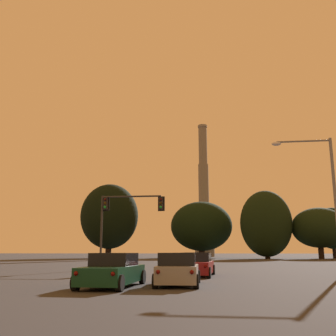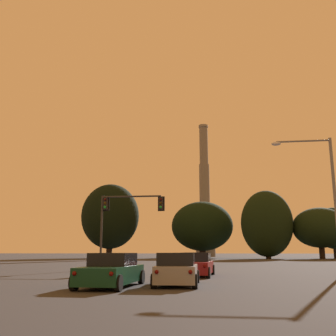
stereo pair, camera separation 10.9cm
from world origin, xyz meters
name	(u,v)px [view 1 (the left image)]	position (x,y,z in m)	size (l,w,h in m)	color
hatchback_center_lane_second	(178,270)	(-0.24, 16.04, 0.66)	(2.02, 4.15, 1.44)	gray
sedan_center_lane_front	(197,265)	(0.21, 22.97, 0.67)	(2.19, 4.78, 1.43)	maroon
sedan_left_lane_second	(113,271)	(-2.96, 15.00, 0.67)	(2.12, 4.76, 1.43)	#0F3823
traffic_light_overhead_left	(122,212)	(-6.49, 30.61, 4.74)	(5.59, 0.50, 6.19)	#2D2D30
street_lamp	(324,189)	(8.49, 24.27, 5.49)	(3.91, 0.36, 8.87)	slate
smokestack	(204,203)	(-2.52, 111.71, 15.19)	(5.51, 5.51, 38.79)	slate
treeline_far_left	(332,228)	(26.81, 90.56, 6.58)	(8.10, 7.29, 11.19)	black
treeline_center_left	(319,228)	(22.01, 82.43, 6.26)	(11.11, 10.00, 10.36)	black
treeline_left_mid	(201,226)	(-2.34, 88.26, 7.12)	(13.91, 12.52, 12.68)	black
treeline_center_right	(109,216)	(-23.47, 86.61, 9.46)	(13.32, 11.99, 16.91)	black
treeline_far_right	(266,223)	(11.38, 82.28, 7.21)	(10.66, 9.59, 14.08)	black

